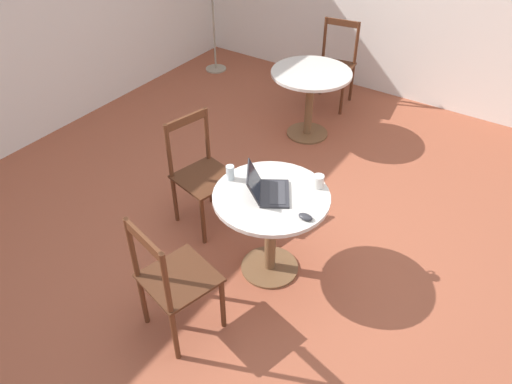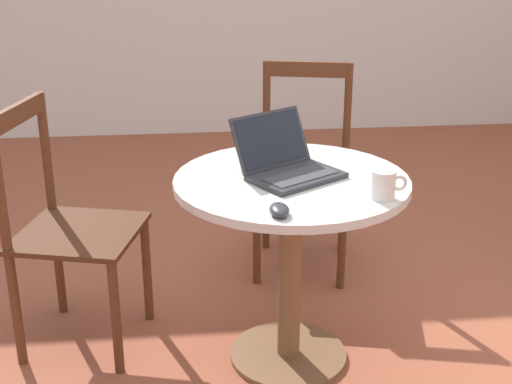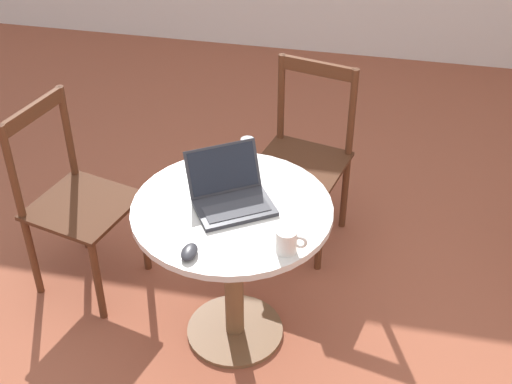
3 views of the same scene
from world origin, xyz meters
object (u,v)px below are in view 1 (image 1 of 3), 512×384
(cafe_table_near, at_px, (271,213))
(mug, at_px, (319,181))
(chair_near_left, at_px, (173,281))
(laptop, at_px, (268,189))
(mouse, at_px, (306,217))
(drinking_glass, at_px, (230,173))
(cafe_table_mid, at_px, (310,87))
(chair_mid_right, at_px, (335,65))
(chair_near_back, at_px, (201,174))

(cafe_table_near, bearing_deg, mug, -40.13)
(chair_near_left, distance_m, laptop, 0.88)
(mug, bearing_deg, mouse, -164.59)
(chair_near_left, distance_m, drinking_glass, 0.87)
(mug, height_order, drinking_glass, drinking_glass)
(cafe_table_mid, relative_size, chair_mid_right, 0.86)
(chair_near_back, xyz_separation_m, mug, (0.08, -1.01, 0.30))
(chair_near_back, height_order, chair_mid_right, same)
(cafe_table_near, height_order, mug, mug)
(cafe_table_mid, relative_size, chair_near_left, 0.86)
(mouse, relative_size, drinking_glass, 0.90)
(chair_near_left, relative_size, mug, 8.16)
(cafe_table_near, distance_m, drinking_glass, 0.41)
(drinking_glass, bearing_deg, laptop, -89.77)
(laptop, relative_size, mouse, 4.11)
(chair_near_back, relative_size, drinking_glass, 8.55)
(cafe_table_near, bearing_deg, chair_mid_right, 17.80)
(chair_mid_right, xyz_separation_m, laptop, (-2.72, -0.85, 0.30))
(cafe_table_mid, height_order, laptop, laptop)
(laptop, bearing_deg, drinking_glass, 90.23)
(cafe_table_mid, height_order, chair_mid_right, chair_mid_right)
(cafe_table_near, height_order, mouse, mouse)
(laptop, bearing_deg, mug, -41.98)
(cafe_table_mid, height_order, chair_near_back, chair_near_back)
(cafe_table_mid, xyz_separation_m, mug, (-1.64, -0.97, 0.22))
(mouse, bearing_deg, chair_near_left, 143.89)
(mouse, distance_m, drinking_glass, 0.67)
(chair_near_left, bearing_deg, chair_near_back, 30.09)
(chair_near_back, bearing_deg, cafe_table_near, -102.88)
(chair_near_back, xyz_separation_m, chair_mid_right, (2.53, 0.08, 0.00))
(chair_mid_right, bearing_deg, cafe_table_mid, -171.06)
(chair_mid_right, relative_size, laptop, 2.31)
(cafe_table_mid, distance_m, mug, 1.92)
(cafe_table_mid, bearing_deg, laptop, -159.38)
(cafe_table_near, relative_size, mouse, 8.21)
(cafe_table_mid, distance_m, chair_mid_right, 0.82)
(cafe_table_near, relative_size, mug, 7.04)
(laptop, bearing_deg, chair_near_back, 76.07)
(cafe_table_mid, xyz_separation_m, mouse, (-1.99, -1.06, 0.19))
(chair_near_back, distance_m, mug, 1.06)
(drinking_glass, bearing_deg, chair_mid_right, 10.94)
(laptop, bearing_deg, cafe_table_near, -68.02)
(chair_near_left, xyz_separation_m, chair_near_back, (0.99, 0.58, 0.00))
(cafe_table_near, height_order, chair_mid_right, chair_mid_right)
(chair_near_left, xyz_separation_m, drinking_glass, (0.80, 0.13, 0.31))
(chair_mid_right, bearing_deg, laptop, -162.71)
(cafe_table_mid, bearing_deg, chair_near_left, -168.94)
(laptop, bearing_deg, mouse, -102.59)
(chair_near_left, xyz_separation_m, mouse, (0.73, -0.53, 0.27))
(laptop, relative_size, mug, 3.53)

